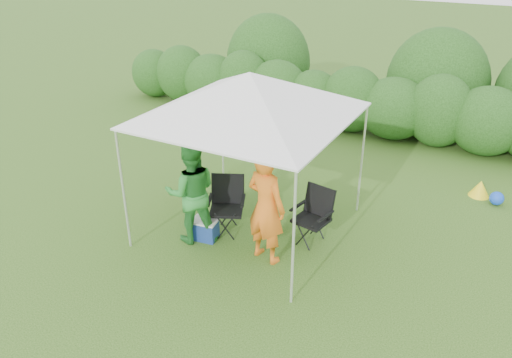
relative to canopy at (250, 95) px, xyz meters
The scene contains 10 objects.
ground 2.51m from the canopy, 90.00° to the right, with size 70.00×70.00×0.00m, color #3E6520.
hedge 5.74m from the canopy, 88.91° to the left, with size 14.69×1.53×1.80m.
canopy is the anchor object (origin of this frame).
chair_right 2.24m from the canopy, ahead, with size 0.68×0.63×0.97m.
chair_left 1.93m from the canopy, 141.68° to the right, with size 0.77×0.75×1.01m.
man 1.80m from the canopy, 46.32° to the right, with size 0.69×0.46×1.90m, color orange.
woman 1.87m from the canopy, 130.59° to the right, with size 0.88×0.68×1.81m, color #2B8532.
cooler 2.44m from the canopy, 125.86° to the right, with size 0.48×0.38×0.37m.
bottle 2.17m from the canopy, 121.10° to the right, with size 0.06×0.06×0.21m, color #592D0C.
lawn_toy 5.30m from the canopy, 41.52° to the left, with size 0.67×0.56×0.34m.
Camera 1 is at (3.74, -6.21, 4.81)m, focal length 35.00 mm.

